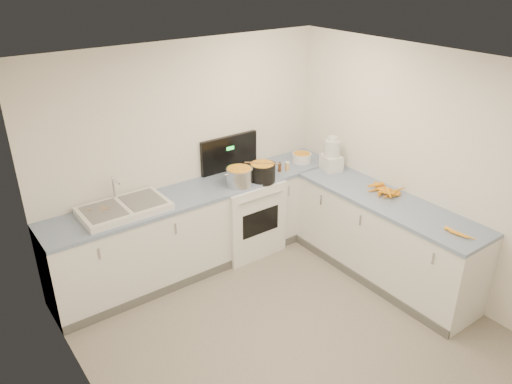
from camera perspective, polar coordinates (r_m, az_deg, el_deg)
floor at (r=4.88m, az=5.03°, el=-16.76°), size 3.50×4.00×0.00m
ceiling at (r=3.69m, az=6.55°, el=13.26°), size 3.50×4.00×0.00m
wall_back at (r=5.63m, az=-7.93°, el=4.25°), size 3.50×0.00×2.50m
wall_left at (r=3.41m, az=-17.47°, el=-12.33°), size 0.00×4.00×2.50m
wall_right at (r=5.37m, az=19.83°, el=1.80°), size 0.00×4.00×2.50m
counter_back at (r=5.73m, az=-6.00°, el=-3.91°), size 3.50×0.62×0.94m
counter_right at (r=5.64m, az=14.43°, el=-5.15°), size 0.62×2.20×0.94m
stove at (r=5.97m, az=-1.39°, el=-2.41°), size 0.76×0.65×1.36m
sink at (r=5.16m, az=-14.86°, el=-1.81°), size 0.86×0.52×0.31m
steel_pot at (r=5.54m, az=-1.92°, el=1.65°), size 0.37×0.37×0.22m
black_pot at (r=5.68m, az=0.73°, el=2.24°), size 0.38×0.38×0.21m
wooden_spoon at (r=5.64m, az=0.74°, el=3.32°), size 0.31×0.28×0.02m
mixing_bowl at (r=6.21m, az=5.24°, el=3.93°), size 0.24×0.24×0.11m
extract_bottle at (r=5.92m, az=2.72°, el=2.79°), size 0.04×0.04×0.10m
spice_jar at (r=5.96m, az=3.57°, el=2.91°), size 0.05×0.05×0.09m
food_processor at (r=5.98m, az=8.65°, el=4.13°), size 0.26×0.29×0.41m
carrot_pile at (r=5.53m, az=14.53°, el=0.15°), size 0.37×0.43×0.09m
peeled_carrots at (r=4.95m, az=22.25°, el=-4.45°), size 0.09×0.30×0.04m
peelings at (r=5.12m, az=-16.82°, el=-1.81°), size 0.25×0.21×0.01m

